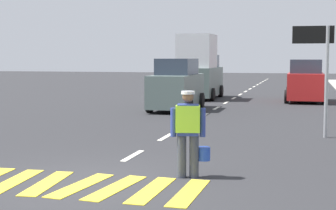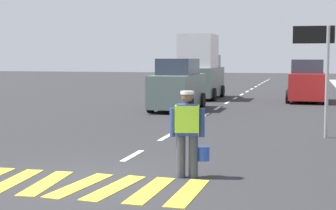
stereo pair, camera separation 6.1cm
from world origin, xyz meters
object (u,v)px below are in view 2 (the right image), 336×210
object	(u,v)px
road_worker	(188,130)
car_parked_far	(307,82)
delivery_truck	(200,70)
lane_direction_sign	(319,54)
car_oncoming_lead	(178,86)

from	to	relation	value
road_worker	car_parked_far	size ratio (longest dim) A/B	0.43
delivery_truck	road_worker	bearing A→B (deg)	-79.27
lane_direction_sign	delivery_truck	size ratio (longest dim) A/B	0.70
delivery_truck	car_parked_far	distance (m)	5.80
car_parked_far	car_oncoming_lead	distance (m)	7.95
road_worker	delivery_truck	bearing A→B (deg)	100.73
road_worker	delivery_truck	xyz separation A→B (m)	(-3.59, 18.95, 0.68)
road_worker	delivery_truck	distance (m)	19.30
road_worker	delivery_truck	size ratio (longest dim) A/B	0.36
delivery_truck	lane_direction_sign	bearing A→B (deg)	-65.02
road_worker	car_oncoming_lead	world-z (taller)	car_oncoming_lead
lane_direction_sign	road_worker	bearing A→B (deg)	-112.68
lane_direction_sign	car_oncoming_lead	size ratio (longest dim) A/B	0.76
delivery_truck	car_oncoming_lead	size ratio (longest dim) A/B	1.10
road_worker	car_oncoming_lead	size ratio (longest dim) A/B	0.40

